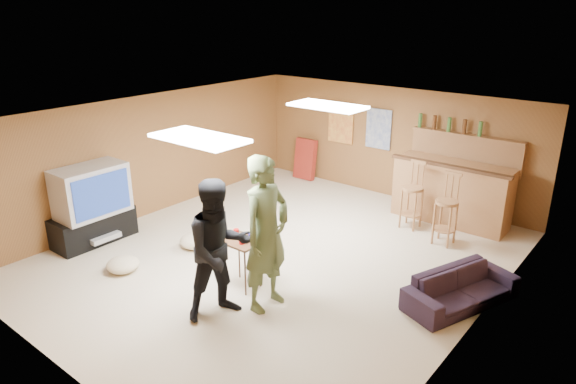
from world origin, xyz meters
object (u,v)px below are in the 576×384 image
Objects in this scene: bar_counter at (451,193)px; person_black at (219,250)px; tv_body at (91,191)px; sofa at (461,289)px; person_olive at (266,234)px; tray_table at (242,263)px.

bar_counter is 4.76m from person_black.
tv_body is 5.72m from sofa.
person_olive is at bearing 149.85° from sofa.
bar_counter is (4.15, 4.45, -0.35)m from tv_body.
bar_counter is 1.12× the size of person_black.
tray_table is (-2.52, -1.44, 0.12)m from sofa.
person_black is (-1.05, -4.63, 0.34)m from bar_counter.
tv_body is at bearing 108.78° from person_black.
sofa is (1.95, 1.57, -0.78)m from person_olive.
person_black is 1.14× the size of sofa.
person_olive is at bearing -8.60° from person_black.
sofa is at bearing 29.72° from tray_table.
sofa is at bearing 19.67° from tv_body.
person_black is at bearing -3.30° from tv_body.
tv_body is 3.42m from person_olive.
person_black is 2.54× the size of tray_table.
person_olive reaches higher than tv_body.
person_black is at bearing -67.84° from tray_table.
tray_table is at bearing -108.36° from bar_counter.
tray_table is (-0.27, 0.65, -0.54)m from person_black.
bar_counter is 1.28× the size of sofa.
person_olive reaches higher than bar_counter.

